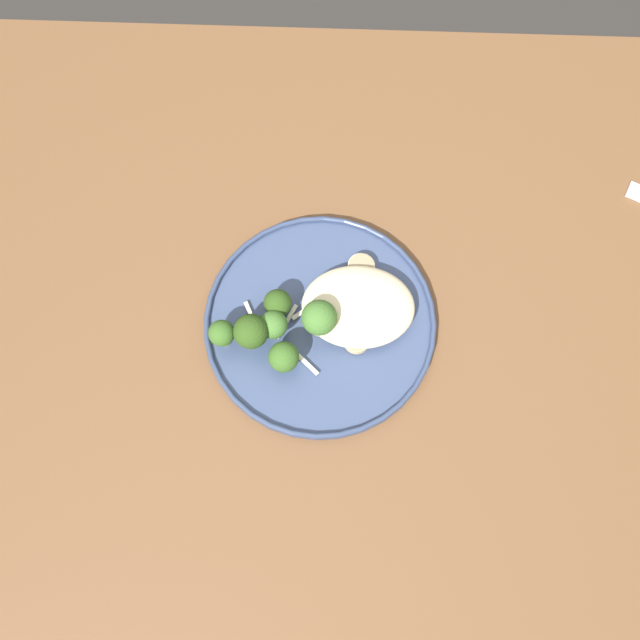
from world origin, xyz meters
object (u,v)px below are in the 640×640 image
Objects in this scene: seared_scallop_tilted_round at (357,340)px; broccoli_floret_beside_noodles at (222,334)px; seared_scallop_on_noodles at (361,267)px; broccoli_floret_near_rim at (284,357)px; seared_scallop_left_edge at (358,309)px; seared_scallop_half_hidden at (387,316)px; seared_scallop_right_edge at (321,323)px; broccoli_floret_rear_charred at (273,325)px; broccoli_floret_center_pile at (251,332)px; broccoli_floret_split_head at (319,318)px; broccoli_floret_right_tilted at (278,303)px; dinner_plate at (320,323)px.

seared_scallop_tilted_round is 0.64× the size of broccoli_floret_beside_noodles.
seared_scallop_on_noodles is 0.69× the size of broccoli_floret_near_rim.
seared_scallop_left_edge is 1.05× the size of seared_scallop_half_hidden.
seared_scallop_on_noodles is at bearing -93.66° from seared_scallop_left_edge.
broccoli_floret_near_rim is at bearing 49.99° from seared_scallop_right_edge.
seared_scallop_half_hidden is at bearing -169.79° from broccoli_floret_beside_noodles.
seared_scallop_right_edge is 0.63× the size of broccoli_floret_rear_charred.
broccoli_floret_center_pile reaches higher than broccoli_floret_rear_charred.
seared_scallop_right_edge is 0.03m from broccoli_floret_split_head.
seared_scallop_half_hidden and seared_scallop_tilted_round have the same top height.
broccoli_floret_rear_charred is 0.06m from broccoli_floret_beside_noodles.
seared_scallop_left_edge is 0.11m from broccoli_floret_rear_charred.
seared_scallop_right_edge is 0.06m from broccoli_floret_rear_charred.
seared_scallop_right_edge is at bearing 7.96° from seared_scallop_half_hidden.
seared_scallop_on_noodles and seared_scallop_half_hidden have the same top height.
seared_scallop_right_edge is (0.05, 0.02, 0.00)m from seared_scallop_left_edge.
broccoli_floret_right_tilted is at bearing -18.45° from seared_scallop_right_edge.
broccoli_floret_rear_charred is (0.06, 0.01, 0.02)m from seared_scallop_right_edge.
seared_scallop_tilted_round is (0.00, 0.04, -0.00)m from seared_scallop_left_edge.
broccoli_floret_right_tilted is (0.05, -0.02, -0.01)m from broccoli_floret_split_head.
seared_scallop_half_hidden is 0.51× the size of broccoli_floret_beside_noodles.
seared_scallop_half_hidden is at bearing -153.54° from broccoli_floret_near_rim.
seared_scallop_half_hidden reaches higher than dinner_plate.
broccoli_floret_rear_charred is 0.03m from broccoli_floret_center_pile.
seared_scallop_tilted_round is at bearing 174.66° from broccoli_floret_rear_charred.
broccoli_floret_beside_noodles is (0.16, 0.04, 0.02)m from seared_scallop_left_edge.
broccoli_floret_right_tilted reaches higher than seared_scallop_half_hidden.
seared_scallop_tilted_round is 0.10m from broccoli_floret_rear_charred.
seared_scallop_tilted_round is at bearing 159.95° from broccoli_floret_split_head.
seared_scallop_right_edge is 0.09m from seared_scallop_on_noodles.
seared_scallop_tilted_round is 0.51× the size of broccoli_floret_split_head.
broccoli_floret_near_rim is 0.05m from broccoli_floret_center_pile.
broccoli_floret_near_rim reaches higher than seared_scallop_right_edge.
broccoli_floret_beside_noodles is at bearing 10.21° from broccoli_floret_split_head.
seared_scallop_half_hidden is 0.56× the size of broccoli_floret_right_tilted.
seared_scallop_half_hidden is at bearing -174.83° from dinner_plate.
broccoli_floret_split_head is at bearing -20.05° from seared_scallop_tilted_round.
seared_scallop_on_noodles is 0.20m from broccoli_floret_beside_noodles.
broccoli_floret_right_tilted is at bearing -21.33° from seared_scallop_tilted_round.
seared_scallop_on_noodles is 0.07m from seared_scallop_half_hidden.
dinner_plate is at bearing 55.58° from seared_scallop_on_noodles.
seared_scallop_half_hidden is 0.05m from seared_scallop_tilted_round.
broccoli_floret_split_head is 0.06m from broccoli_floret_right_tilted.
broccoli_floret_rear_charred reaches higher than dinner_plate.
broccoli_floret_near_rim is (0.09, 0.03, 0.02)m from seared_scallop_tilted_round.
broccoli_floret_beside_noodles is at bearing 33.34° from broccoli_floret_right_tilted.
broccoli_floret_right_tilted is (-0.00, -0.03, -0.00)m from broccoli_floret_rear_charred.
seared_scallop_on_noodles is at bearing -63.30° from seared_scallop_half_hidden.
seared_scallop_right_edge is at bearing -114.18° from broccoli_floret_split_head.
broccoli_floret_split_head reaches higher than seared_scallop_on_noodles.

